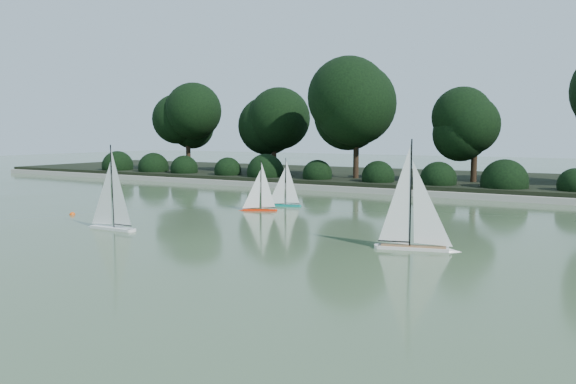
{
  "coord_description": "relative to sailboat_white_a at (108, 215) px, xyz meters",
  "views": [
    {
      "loc": [
        4.99,
        -7.69,
        1.91
      ],
      "look_at": [
        -0.79,
        2.24,
        0.7
      ],
      "focal_mm": 35.0,
      "sensor_mm": 36.0,
      "label": 1
    }
  ],
  "objects": [
    {
      "name": "ground",
      "position": [
        3.66,
        -0.07,
        -0.28
      ],
      "size": [
        80.0,
        80.0,
        0.0
      ],
      "primitive_type": "plane",
      "color": "#34472B",
      "rests_on": "ground"
    },
    {
      "name": "pond_coping",
      "position": [
        3.66,
        8.93,
        -0.19
      ],
      "size": [
        40.0,
        0.35,
        0.18
      ],
      "primitive_type": "cube",
      "color": "gray",
      "rests_on": "ground"
    },
    {
      "name": "far_bank",
      "position": [
        3.66,
        12.93,
        -0.13
      ],
      "size": [
        40.0,
        8.0,
        0.3
      ],
      "primitive_type": "cube",
      "color": "black",
      "rests_on": "ground"
    },
    {
      "name": "tree_line",
      "position": [
        4.9,
        11.37,
        2.36
      ],
      "size": [
        26.31,
        3.93,
        4.39
      ],
      "color": "black",
      "rests_on": "ground"
    },
    {
      "name": "shrub_hedge",
      "position": [
        3.66,
        9.83,
        0.17
      ],
      "size": [
        29.1,
        1.1,
        1.1
      ],
      "color": "black",
      "rests_on": "ground"
    },
    {
      "name": "sailboat_white_a",
      "position": [
        0.0,
        0.0,
        0.0
      ],
      "size": [
        1.31,
        0.22,
        1.79
      ],
      "color": "silver",
      "rests_on": "ground"
    },
    {
      "name": "sailboat_white_b",
      "position": [
        5.97,
        1.15,
        0.02
      ],
      "size": [
        1.41,
        0.57,
        1.93
      ],
      "color": "silver",
      "rests_on": "ground"
    },
    {
      "name": "sailboat_orange",
      "position": [
        1.08,
        3.73,
        -0.07
      ],
      "size": [
        0.92,
        0.56,
        1.33
      ],
      "color": "red",
      "rests_on": "ground"
    },
    {
      "name": "sailboat_teal",
      "position": [
        1.17,
        4.78,
        -0.07
      ],
      "size": [
        0.96,
        0.48,
        1.35
      ],
      "color": "#0B7D71",
      "rests_on": "ground"
    },
    {
      "name": "race_buoy",
      "position": [
        -2.27,
        0.96,
        -0.28
      ],
      "size": [
        0.14,
        0.14,
        0.14
      ],
      "primitive_type": "sphere",
      "color": "#E34C0B",
      "rests_on": "ground"
    }
  ]
}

